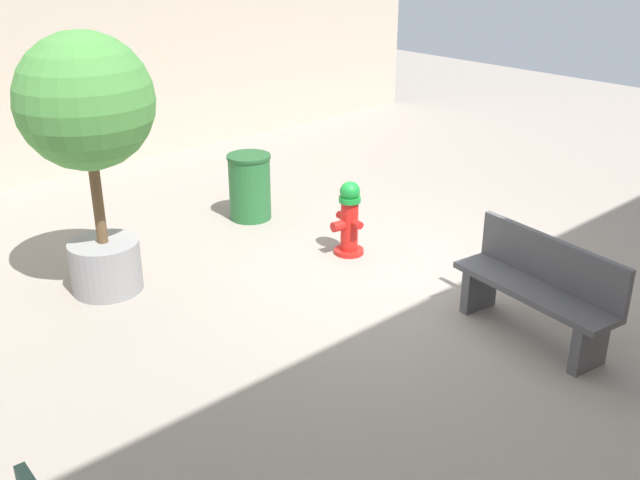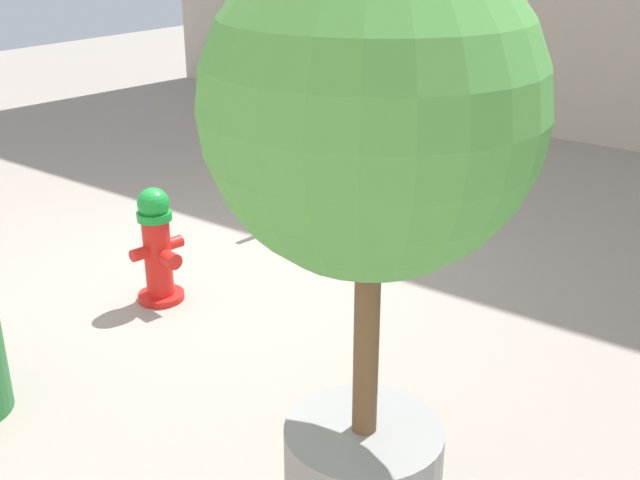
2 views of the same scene
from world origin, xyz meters
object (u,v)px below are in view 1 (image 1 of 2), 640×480
(trash_bin, at_px, (250,187))
(planter_tree, at_px, (88,121))
(bench_near, at_px, (539,287))
(fire_hydrant, at_px, (349,218))

(trash_bin, bearing_deg, planter_tree, 104.97)
(bench_near, bearing_deg, trash_bin, 2.18)
(bench_near, relative_size, trash_bin, 1.97)
(fire_hydrant, xyz_separation_m, bench_near, (-2.48, 0.00, 0.05))
(bench_near, xyz_separation_m, planter_tree, (3.52, 2.51, 1.31))
(fire_hydrant, relative_size, trash_bin, 1.03)
(bench_near, relative_size, planter_tree, 0.63)
(planter_tree, height_order, trash_bin, planter_tree)
(planter_tree, xyz_separation_m, trash_bin, (0.63, -2.35, -1.38))
(fire_hydrant, height_order, trash_bin, fire_hydrant)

